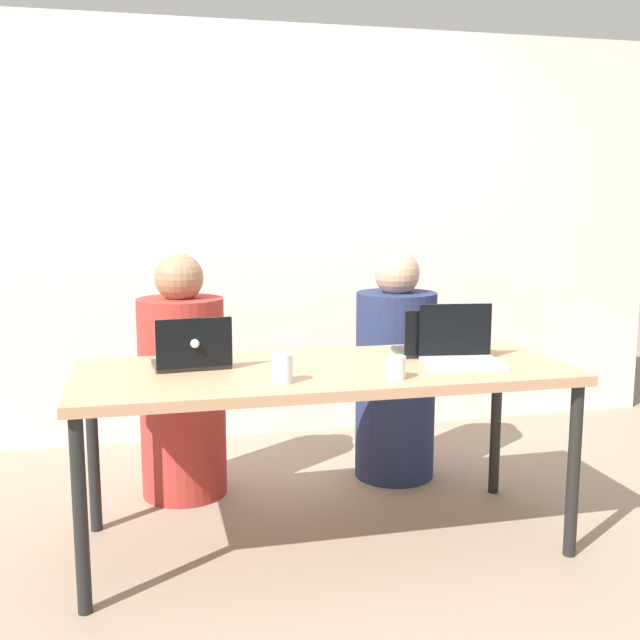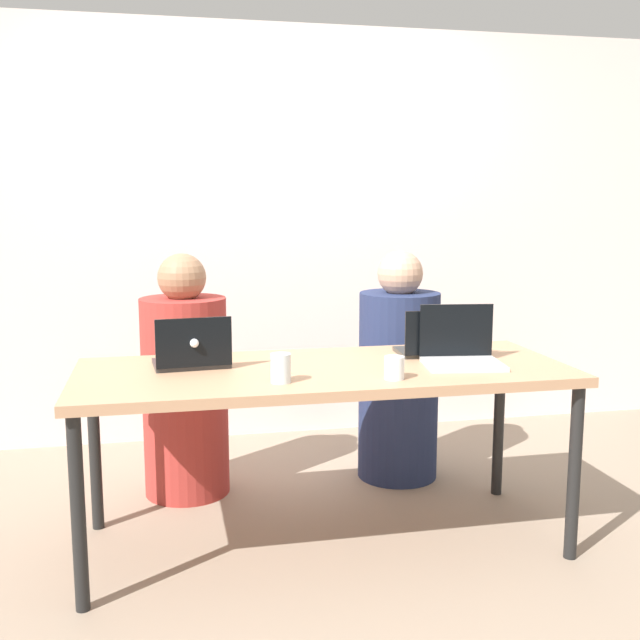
{
  "view_description": "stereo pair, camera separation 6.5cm",
  "coord_description": "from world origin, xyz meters",
  "views": [
    {
      "loc": [
        -0.69,
        -2.84,
        1.4
      ],
      "look_at": [
        0.0,
        0.08,
        0.92
      ],
      "focal_mm": 42.0,
      "sensor_mm": 36.0,
      "label": 1
    },
    {
      "loc": [
        -0.62,
        -2.86,
        1.4
      ],
      "look_at": [
        0.0,
        0.08,
        0.92
      ],
      "focal_mm": 42.0,
      "sensor_mm": 36.0,
      "label": 2
    }
  ],
  "objects": [
    {
      "name": "desk",
      "position": [
        0.0,
        0.0,
        0.69
      ],
      "size": [
        1.96,
        0.77,
        0.74
      ],
      "color": "tan",
      "rests_on": "ground"
    },
    {
      "name": "back_wall",
      "position": [
        0.0,
        1.56,
        1.2
      ],
      "size": [
        5.09,
        0.1,
        2.4
      ],
      "primitive_type": "cube",
      "color": "silver",
      "rests_on": "ground"
    },
    {
      "name": "person_on_left",
      "position": [
        -0.53,
        0.67,
        0.52
      ],
      "size": [
        0.49,
        0.49,
        1.16
      ],
      "rotation": [
        0.0,
        0.0,
        2.91
      ],
      "color": "#A4322C",
      "rests_on": "ground"
    },
    {
      "name": "water_glass_left",
      "position": [
        -0.21,
        -0.21,
        0.79
      ],
      "size": [
        0.08,
        0.08,
        0.11
      ],
      "color": "silver",
      "rests_on": "desk"
    },
    {
      "name": "water_glass_right",
      "position": [
        0.22,
        -0.25,
        0.78
      ],
      "size": [
        0.08,
        0.08,
        0.09
      ],
      "color": "white",
      "rests_on": "desk"
    },
    {
      "name": "ground_plane",
      "position": [
        0.0,
        0.0,
        0.0
      ],
      "size": [
        12.0,
        12.0,
        0.0
      ],
      "primitive_type": "plane",
      "color": "gray"
    },
    {
      "name": "laptop_back_right",
      "position": [
        0.52,
        0.13,
        0.79
      ],
      "size": [
        0.32,
        0.25,
        0.21
      ],
      "rotation": [
        0.0,
        0.0,
        3.09
      ],
      "color": "#3D3B35",
      "rests_on": "desk"
    },
    {
      "name": "person_on_right",
      "position": [
        0.53,
        0.67,
        0.51
      ],
      "size": [
        0.4,
        0.4,
        1.16
      ],
      "rotation": [
        0.0,
        0.0,
        3.14
      ],
      "color": "navy",
      "rests_on": "ground"
    },
    {
      "name": "laptop_back_left",
      "position": [
        -0.52,
        0.11,
        0.79
      ],
      "size": [
        0.31,
        0.26,
        0.21
      ],
      "rotation": [
        0.0,
        0.0,
        3.23
      ],
      "color": "#363536",
      "rests_on": "desk"
    },
    {
      "name": "laptop_front_right",
      "position": [
        0.56,
        -0.06,
        0.8
      ],
      "size": [
        0.34,
        0.29,
        0.24
      ],
      "rotation": [
        0.0,
        0.0,
        -0.13
      ],
      "color": "silver",
      "rests_on": "desk"
    }
  ]
}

